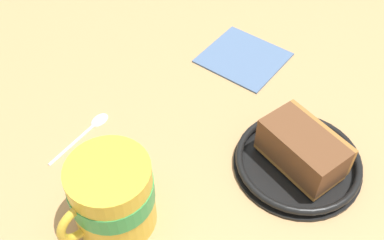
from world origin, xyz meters
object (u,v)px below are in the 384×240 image
at_px(tea_mug, 112,194).
at_px(teaspoon, 91,126).
at_px(small_plate, 298,162).
at_px(cake_slice, 303,148).
at_px(folded_napkin, 243,57).

height_order(tea_mug, teaspoon, tea_mug).
bearing_deg(tea_mug, teaspoon, -50.68).
distance_m(small_plate, cake_slice, 0.03).
relative_size(tea_mug, folded_napkin, 0.95).
distance_m(cake_slice, folded_napkin, 0.23).
height_order(small_plate, folded_napkin, small_plate).
bearing_deg(cake_slice, small_plate, 56.15).
distance_m(small_plate, folded_napkin, 0.23).
bearing_deg(tea_mug, folded_napkin, -101.03).
xyz_separation_m(tea_mug, folded_napkin, (-0.07, -0.35, -0.05)).
distance_m(small_plate, teaspoon, 0.30).
distance_m(tea_mug, teaspoon, 0.17).
xyz_separation_m(small_plate, folded_napkin, (0.13, -0.19, -0.01)).
relative_size(small_plate, folded_napkin, 1.36).
height_order(small_plate, cake_slice, cake_slice).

